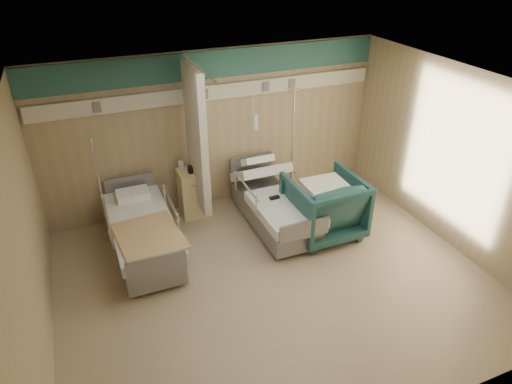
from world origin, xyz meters
TOP-DOWN VIEW (x-y plane):
  - ground at (0.00, 0.00)m, footprint 6.00×5.00m
  - room_walls at (-0.03, 0.25)m, footprint 6.04×5.04m
  - bed_right at (0.60, 1.30)m, footprint 1.00×2.16m
  - bed_left at (-1.60, 1.30)m, footprint 1.00×2.16m
  - bedside_cabinet at (-0.55, 2.20)m, footprint 0.50×0.48m
  - visitor_armchair at (1.25, 0.79)m, footprint 1.12×1.16m
  - waffle_blanket at (1.25, 0.79)m, footprint 0.69×0.61m
  - iv_stand_right at (1.28, 2.05)m, footprint 0.38×0.38m
  - iv_stand_left at (-2.08, 2.06)m, footprint 0.32×0.32m
  - call_remote at (0.53, 1.14)m, footprint 0.17×0.08m
  - tan_blanket at (-1.57, 0.84)m, footprint 0.96×1.16m
  - toiletry_bag at (-0.53, 2.15)m, footprint 0.21×0.14m
  - white_cup at (-0.70, 2.35)m, footprint 0.13×0.13m

SIDE VIEW (x-z plane):
  - ground at x=0.00m, z-range 0.00..0.00m
  - bed_right at x=0.60m, z-range 0.00..0.63m
  - bed_left at x=-1.60m, z-range 0.00..0.63m
  - iv_stand_left at x=-2.08m, z-range -0.53..1.26m
  - bedside_cabinet at x=-0.55m, z-range 0.00..0.85m
  - iv_stand_right at x=1.28m, z-range -0.63..1.50m
  - visitor_armchair at x=1.25m, z-range 0.00..1.04m
  - call_remote at x=0.53m, z-range 0.63..0.67m
  - tan_blanket at x=-1.57m, z-range 0.63..0.67m
  - toiletry_bag at x=-0.53m, z-range 0.85..0.96m
  - white_cup at x=-0.70m, z-range 0.85..0.99m
  - waffle_blanket at x=1.25m, z-range 1.04..1.12m
  - room_walls at x=-0.03m, z-range 0.45..3.27m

